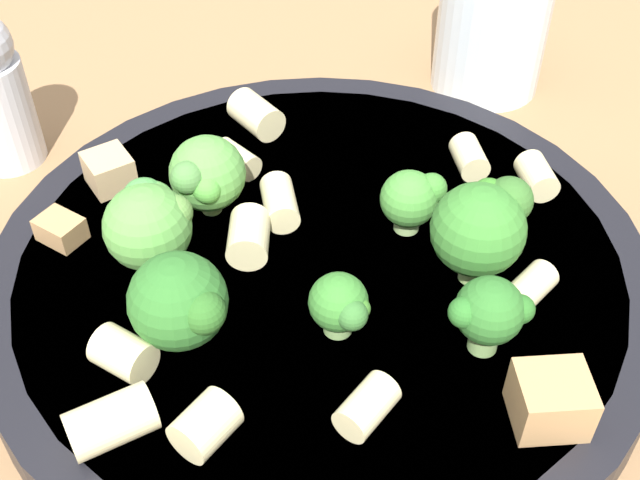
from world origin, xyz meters
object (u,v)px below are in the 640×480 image
(broccoli_floret_4, at_px, (411,198))
(rigatoni_6, at_px, (240,158))
(chicken_chunk_0, at_px, (109,171))
(rigatoni_10, at_px, (527,290))
(broccoli_floret_5, at_px, (482,226))
(rigatoni_1, at_px, (537,176))
(rigatoni_2, at_px, (205,425))
(chicken_chunk_1, at_px, (551,400))
(rigatoni_0, at_px, (256,115))
(broccoli_floret_1, at_px, (341,305))
(rigatoni_3, at_px, (111,421))
(rigatoni_4, at_px, (123,354))
(pasta_bowl, at_px, (320,280))
(rigatoni_9, at_px, (469,157))
(chicken_chunk_2, at_px, (61,229))
(broccoli_floret_2, at_px, (488,313))
(broccoli_floret_3, at_px, (178,300))
(rigatoni_8, at_px, (249,237))
(drinking_glass, at_px, (494,14))
(rigatoni_7, at_px, (367,407))
(rigatoni_5, at_px, (275,204))
(broccoli_floret_0, at_px, (206,175))

(broccoli_floret_4, distance_m, rigatoni_6, 0.09)
(rigatoni_6, height_order, chicken_chunk_0, chicken_chunk_0)
(rigatoni_10, bearing_deg, broccoli_floret_5, 108.67)
(rigatoni_1, height_order, rigatoni_2, rigatoni_2)
(rigatoni_6, relative_size, chicken_chunk_1, 0.88)
(rigatoni_0, bearing_deg, broccoli_floret_1, -107.10)
(rigatoni_3, xyz_separation_m, rigatoni_4, (0.02, 0.03, -0.00))
(pasta_bowl, distance_m, rigatoni_10, 0.09)
(broccoli_floret_5, distance_m, rigatoni_6, 0.13)
(rigatoni_9, bearing_deg, chicken_chunk_2, 161.22)
(rigatoni_6, bearing_deg, rigatoni_0, 46.41)
(broccoli_floret_2, distance_m, rigatoni_10, 0.04)
(broccoli_floret_3, xyz_separation_m, rigatoni_4, (-0.02, -0.00, -0.01))
(rigatoni_8, relative_size, chicken_chunk_2, 1.26)
(rigatoni_6, distance_m, chicken_chunk_0, 0.06)
(broccoli_floret_5, distance_m, rigatoni_0, 0.15)
(chicken_chunk_0, height_order, chicken_chunk_2, chicken_chunk_0)
(broccoli_floret_1, relative_size, rigatoni_10, 1.04)
(broccoli_floret_4, bearing_deg, broccoli_floret_1, -151.27)
(broccoli_floret_3, relative_size, rigatoni_4, 2.02)
(rigatoni_3, bearing_deg, rigatoni_4, 58.64)
(broccoli_floret_4, bearing_deg, pasta_bowl, 171.93)
(chicken_chunk_1, bearing_deg, drinking_glass, 51.43)
(rigatoni_4, height_order, rigatoni_7, rigatoni_4)
(pasta_bowl, xyz_separation_m, rigatoni_4, (-0.09, -0.01, 0.02))
(broccoli_floret_4, height_order, rigatoni_7, broccoli_floret_4)
(pasta_bowl, distance_m, chicken_chunk_2, 0.12)
(broccoli_floret_4, distance_m, rigatoni_4, 0.14)
(rigatoni_0, relative_size, rigatoni_8, 1.12)
(rigatoni_6, bearing_deg, broccoli_floret_3, -131.52)
(rigatoni_5, height_order, rigatoni_6, rigatoni_5)
(broccoli_floret_5, distance_m, rigatoni_2, 0.13)
(broccoli_floret_3, distance_m, rigatoni_8, 0.06)
(broccoli_floret_0, relative_size, broccoli_floret_5, 0.82)
(rigatoni_5, distance_m, drinking_glass, 0.21)
(broccoli_floret_5, bearing_deg, broccoli_floret_4, 95.50)
(broccoli_floret_5, bearing_deg, rigatoni_0, 98.97)
(rigatoni_8, height_order, chicken_chunk_2, rigatoni_8)
(rigatoni_3, bearing_deg, rigatoni_2, -36.05)
(broccoli_floret_1, height_order, rigatoni_7, broccoli_floret_1)
(broccoli_floret_4, bearing_deg, rigatoni_9, 18.78)
(rigatoni_2, height_order, chicken_chunk_2, rigatoni_2)
(rigatoni_7, bearing_deg, rigatoni_8, 85.12)
(broccoli_floret_5, bearing_deg, rigatoni_2, -176.09)
(rigatoni_1, relative_size, rigatoni_6, 0.97)
(rigatoni_2, relative_size, rigatoni_9, 0.94)
(pasta_bowl, bearing_deg, chicken_chunk_1, -79.17)
(rigatoni_8, bearing_deg, rigatoni_6, 64.05)
(pasta_bowl, relative_size, rigatoni_2, 13.95)
(rigatoni_3, relative_size, chicken_chunk_1, 1.16)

